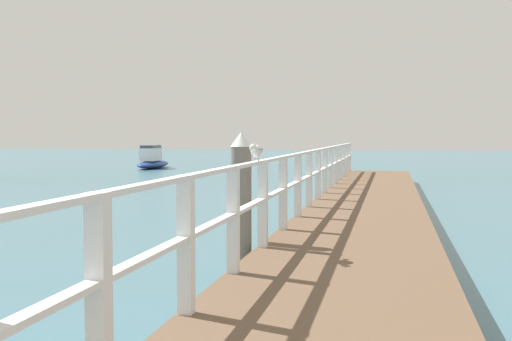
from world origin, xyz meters
The scene contains 5 objects.
pier_deck centered at (0.00, 13.48, 0.22)m, with size 2.38×26.96×0.44m, color brown.
pier_railing centered at (-1.11, 13.48, 1.14)m, with size 0.12×25.48×1.14m.
dock_piling_far centered at (-1.49, 9.12, 0.98)m, with size 0.29×0.29×1.94m.
seagull_foreground centered at (-1.11, 8.31, 1.71)m, with size 0.18×0.48×0.21m.
boat_0 centered at (-12.71, 34.78, 0.43)m, with size 1.56×4.41×1.31m.
Camera 1 is at (0.52, 0.62, 1.90)m, focal length 44.98 mm.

